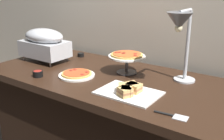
# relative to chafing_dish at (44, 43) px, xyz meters

# --- Properties ---
(back_wall) EXTENTS (4.40, 0.04, 2.40)m
(back_wall) POSITION_rel_chafing_dish_xyz_m (0.69, 0.49, 0.29)
(back_wall) COLOR beige
(back_wall) RESTS_ON ground_plane
(buffet_table) EXTENTS (1.90, 0.84, 0.76)m
(buffet_table) POSITION_rel_chafing_dish_xyz_m (0.69, -0.01, -0.53)
(buffet_table) COLOR black
(buffet_table) RESTS_ON ground_plane
(chafing_dish) EXTENTS (0.39, 0.24, 0.27)m
(chafing_dish) POSITION_rel_chafing_dish_xyz_m (0.00, 0.00, 0.00)
(chafing_dish) COLOR #B7BABF
(chafing_dish) RESTS_ON buffet_table
(heat_lamp) EXTENTS (0.15, 0.32, 0.47)m
(heat_lamp) POSITION_rel_chafing_dish_xyz_m (1.12, 0.06, 0.21)
(heat_lamp) COLOR #B7BABF
(heat_lamp) RESTS_ON buffet_table
(pizza_plate_front) EXTENTS (0.25, 0.25, 0.03)m
(pizza_plate_front) POSITION_rel_chafing_dish_xyz_m (0.47, -0.14, -0.14)
(pizza_plate_front) COLOR white
(pizza_plate_front) RESTS_ON buffet_table
(pizza_plate_center) EXTENTS (0.26, 0.26, 0.15)m
(pizza_plate_center) POSITION_rel_chafing_dish_xyz_m (0.72, 0.12, -0.04)
(pizza_plate_center) COLOR #595B60
(pizza_plate_center) RESTS_ON buffet_table
(sandwich_platter) EXTENTS (0.36, 0.25, 0.06)m
(sandwich_platter) POSITION_rel_chafing_dish_xyz_m (0.94, -0.20, -0.13)
(sandwich_platter) COLOR white
(sandwich_platter) RESTS_ON buffet_table
(sauce_cup_near) EXTENTS (0.07, 0.07, 0.04)m
(sauce_cup_near) POSITION_rel_chafing_dish_xyz_m (0.26, -0.30, -0.13)
(sauce_cup_near) COLOR black
(sauce_cup_near) RESTS_ON buffet_table
(sauce_cup_far) EXTENTS (0.06, 0.06, 0.03)m
(sauce_cup_far) POSITION_rel_chafing_dish_xyz_m (0.16, 0.26, -0.13)
(sauce_cup_far) COLOR black
(sauce_cup_far) RESTS_ON buffet_table
(serving_spatula) EXTENTS (0.17, 0.06, 0.01)m
(serving_spatula) POSITION_rel_chafing_dish_xyz_m (1.25, -0.31, -0.15)
(serving_spatula) COLOR #B7BABF
(serving_spatula) RESTS_ON buffet_table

